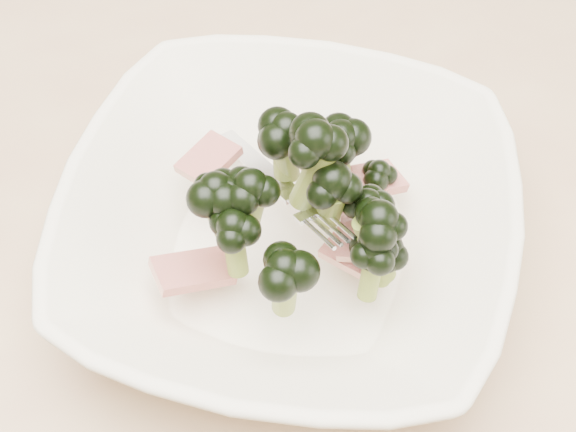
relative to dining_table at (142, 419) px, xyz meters
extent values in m
cube|color=tan|center=(0.00, 0.00, 0.08)|extent=(1.20, 0.80, 0.04)
imported|color=beige|center=(0.12, 0.08, 0.14)|extent=(0.37, 0.37, 0.07)
cylinder|color=olive|center=(0.18, 0.11, 0.14)|extent=(0.01, 0.01, 0.02)
ellipsoid|color=black|center=(0.18, 0.11, 0.15)|extent=(0.03, 0.03, 0.02)
cylinder|color=olive|center=(0.15, 0.10, 0.17)|extent=(0.02, 0.02, 0.05)
ellipsoid|color=black|center=(0.15, 0.10, 0.20)|extent=(0.04, 0.04, 0.03)
cylinder|color=olive|center=(0.09, 0.06, 0.18)|extent=(0.02, 0.02, 0.04)
ellipsoid|color=black|center=(0.09, 0.06, 0.20)|extent=(0.04, 0.04, 0.03)
cylinder|color=olive|center=(0.15, 0.12, 0.15)|extent=(0.02, 0.02, 0.04)
ellipsoid|color=black|center=(0.15, 0.12, 0.18)|extent=(0.03, 0.03, 0.02)
cylinder|color=olive|center=(0.17, 0.04, 0.16)|extent=(0.03, 0.02, 0.06)
ellipsoid|color=black|center=(0.17, 0.04, 0.19)|extent=(0.04, 0.04, 0.03)
cylinder|color=olive|center=(0.12, 0.10, 0.18)|extent=(0.02, 0.02, 0.05)
ellipsoid|color=black|center=(0.12, 0.10, 0.21)|extent=(0.04, 0.04, 0.03)
cylinder|color=olive|center=(0.11, 0.01, 0.16)|extent=(0.02, 0.02, 0.05)
ellipsoid|color=black|center=(0.11, 0.01, 0.18)|extent=(0.04, 0.04, 0.03)
cylinder|color=olive|center=(0.11, 0.10, 0.18)|extent=(0.02, 0.02, 0.04)
ellipsoid|color=black|center=(0.11, 0.10, 0.20)|extent=(0.04, 0.04, 0.03)
cylinder|color=olive|center=(0.07, 0.06, 0.17)|extent=(0.03, 0.03, 0.05)
ellipsoid|color=black|center=(0.07, 0.06, 0.20)|extent=(0.04, 0.04, 0.03)
cylinder|color=olive|center=(0.13, 0.07, 0.20)|extent=(0.03, 0.02, 0.06)
ellipsoid|color=black|center=(0.13, 0.07, 0.23)|extent=(0.04, 0.04, 0.03)
cylinder|color=olive|center=(0.16, 0.06, 0.16)|extent=(0.01, 0.02, 0.04)
ellipsoid|color=black|center=(0.16, 0.06, 0.18)|extent=(0.03, 0.03, 0.03)
cylinder|color=olive|center=(0.14, 0.06, 0.18)|extent=(0.02, 0.02, 0.04)
ellipsoid|color=black|center=(0.14, 0.06, 0.20)|extent=(0.04, 0.04, 0.03)
cylinder|color=olive|center=(0.17, 0.03, 0.14)|extent=(0.01, 0.02, 0.03)
ellipsoid|color=black|center=(0.17, 0.03, 0.16)|extent=(0.03, 0.03, 0.02)
cylinder|color=olive|center=(0.16, 0.03, 0.15)|extent=(0.02, 0.02, 0.04)
ellipsoid|color=black|center=(0.16, 0.03, 0.18)|extent=(0.03, 0.03, 0.03)
cylinder|color=olive|center=(0.08, 0.04, 0.16)|extent=(0.02, 0.02, 0.04)
ellipsoid|color=black|center=(0.08, 0.04, 0.19)|extent=(0.03, 0.03, 0.03)
cylinder|color=olive|center=(0.17, 0.04, 0.15)|extent=(0.01, 0.02, 0.03)
ellipsoid|color=black|center=(0.17, 0.04, 0.16)|extent=(0.03, 0.03, 0.03)
cube|color=maroon|center=(0.06, 0.12, 0.15)|extent=(0.05, 0.05, 0.01)
cube|color=maroon|center=(0.17, 0.11, 0.14)|extent=(0.06, 0.05, 0.02)
cube|color=maroon|center=(0.16, 0.06, 0.16)|extent=(0.03, 0.05, 0.01)
cube|color=maroon|center=(0.16, 0.05, 0.15)|extent=(0.06, 0.06, 0.01)
cube|color=maroon|center=(0.14, 0.13, 0.15)|extent=(0.04, 0.04, 0.02)
cube|color=maroon|center=(0.05, 0.04, 0.14)|extent=(0.06, 0.05, 0.02)
camera|label=1|loc=(0.10, -0.24, 0.58)|focal=50.00mm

